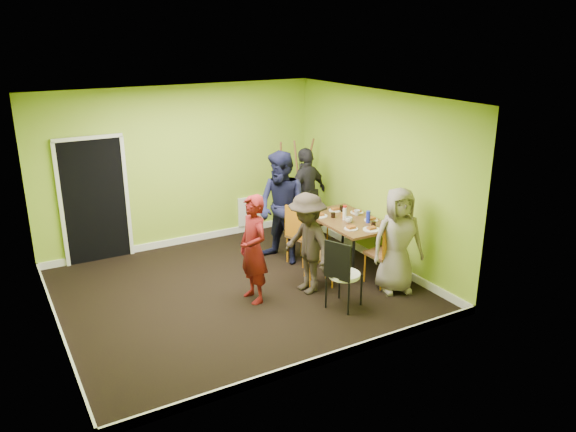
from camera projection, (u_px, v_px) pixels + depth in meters
name	position (u px, v px, depth m)	size (l,w,h in m)	color
ground	(238.00, 290.00, 8.31)	(5.00, 5.00, 0.00)	black
room_walls	(233.00, 227.00, 8.02)	(5.04, 4.54, 2.82)	#94BD30
dining_table	(348.00, 223.00, 9.09)	(0.90, 1.50, 0.75)	black
chair_left_far	(299.00, 231.00, 9.09)	(0.52, 0.51, 1.00)	orange
chair_left_near	(314.00, 251.00, 8.33)	(0.50, 0.50, 0.97)	orange
chair_back_end	(310.00, 206.00, 9.97)	(0.43, 0.50, 0.96)	orange
chair_front_end	(387.00, 249.00, 8.31)	(0.46, 0.47, 1.03)	orange
chair_bentwood	(342.00, 271.00, 7.60)	(0.53, 0.52, 1.01)	black
easel	(294.00, 187.00, 10.38)	(0.72, 0.68, 1.80)	brown
plate_near_left	(320.00, 216.00, 9.22)	(0.25, 0.25, 0.01)	white
plate_near_right	(351.00, 229.00, 8.64)	(0.22, 0.22, 0.01)	white
plate_far_back	(335.00, 210.00, 9.51)	(0.23, 0.23, 0.01)	white
plate_far_front	(372.00, 229.00, 8.60)	(0.27, 0.27, 0.01)	white
plate_wall_back	(357.00, 212.00, 9.40)	(0.22, 0.22, 0.01)	white
plate_wall_front	(371.00, 220.00, 9.02)	(0.22, 0.22, 0.01)	white
thermos	(345.00, 214.00, 9.02)	(0.06, 0.06, 0.21)	white
blue_bottle	(368.00, 217.00, 8.89)	(0.07, 0.07, 0.19)	#1A26C8
orange_bottle	(343.00, 215.00, 9.18)	(0.04, 0.04, 0.08)	orange
glass_mid	(333.00, 215.00, 9.15)	(0.07, 0.07, 0.09)	black
glass_back	(342.00, 208.00, 9.45)	(0.07, 0.07, 0.10)	black
glass_front	(373.00, 224.00, 8.73)	(0.07, 0.07, 0.09)	black
cup_a	(349.00, 220.00, 8.91)	(0.12, 0.12, 0.09)	white
cup_b	(357.00, 213.00, 9.25)	(0.10, 0.10, 0.09)	white
person_standing	(253.00, 249.00, 7.79)	(0.57, 0.37, 1.55)	maroon
person_left_far	(282.00, 208.00, 9.08)	(0.90, 0.70, 1.85)	black
person_left_near	(307.00, 243.00, 8.06)	(0.97, 0.56, 1.50)	black
person_back_end	(306.00, 195.00, 10.06)	(1.00, 0.42, 1.70)	black
person_front_end	(398.00, 240.00, 8.08)	(0.77, 0.50, 1.57)	gray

